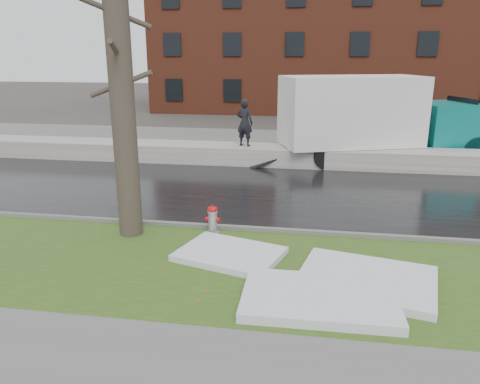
% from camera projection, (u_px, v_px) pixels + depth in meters
% --- Properties ---
extents(ground, '(120.00, 120.00, 0.00)m').
position_uv_depth(ground, '(244.00, 247.00, 11.09)').
color(ground, '#47423D').
rests_on(ground, ground).
extents(verge, '(60.00, 4.50, 0.04)m').
position_uv_depth(verge, '(235.00, 269.00, 9.90)').
color(verge, '#2C4517').
rests_on(verge, ground).
extents(road, '(60.00, 7.00, 0.03)m').
position_uv_depth(road, '(265.00, 193.00, 15.34)').
color(road, black).
rests_on(road, ground).
extents(parking_lot, '(60.00, 9.00, 0.03)m').
position_uv_depth(parking_lot, '(284.00, 145.00, 23.38)').
color(parking_lot, slate).
rests_on(parking_lot, ground).
extents(curb, '(60.00, 0.15, 0.14)m').
position_uv_depth(curb, '(250.00, 229.00, 12.02)').
color(curb, slate).
rests_on(curb, ground).
extents(snowbank, '(60.00, 1.60, 0.75)m').
position_uv_depth(snowbank, '(277.00, 155.00, 19.21)').
color(snowbank, beige).
rests_on(snowbank, ground).
extents(brick_building, '(26.00, 12.00, 10.00)m').
position_uv_depth(brick_building, '(326.00, 45.00, 37.72)').
color(brick_building, brown).
rests_on(brick_building, ground).
extents(bg_tree_left, '(1.40, 1.62, 6.50)m').
position_uv_depth(bg_tree_left, '(124.00, 69.00, 32.81)').
color(bg_tree_left, brown).
rests_on(bg_tree_left, ground).
extents(bg_tree_center, '(1.40, 1.62, 6.50)m').
position_uv_depth(bg_tree_center, '(219.00, 68.00, 35.66)').
color(bg_tree_center, brown).
rests_on(bg_tree_center, ground).
extents(fire_hydrant, '(0.38, 0.33, 0.77)m').
position_uv_depth(fire_hydrant, '(213.00, 219.00, 11.67)').
color(fire_hydrant, '#9C9DA3').
rests_on(fire_hydrant, verge).
extents(tree, '(1.49, 1.76, 7.19)m').
position_uv_depth(tree, '(121.00, 87.00, 10.81)').
color(tree, brown).
rests_on(tree, verge).
extents(box_truck, '(10.59, 5.30, 3.55)m').
position_uv_depth(box_truck, '(376.00, 117.00, 19.33)').
color(box_truck, black).
rests_on(box_truck, ground).
extents(worker, '(0.80, 0.65, 1.91)m').
position_uv_depth(worker, '(245.00, 123.00, 18.97)').
color(worker, black).
rests_on(worker, snowbank).
extents(snow_patch_near, '(2.98, 2.52, 0.16)m').
position_uv_depth(snow_patch_near, '(366.00, 280.00, 9.24)').
color(snow_patch_near, silver).
rests_on(snow_patch_near, verge).
extents(snow_patch_far, '(2.57, 2.17, 0.14)m').
position_uv_depth(snow_patch_far, '(230.00, 254.00, 10.45)').
color(snow_patch_far, silver).
rests_on(snow_patch_far, verge).
extents(snow_patch_side, '(2.83, 1.84, 0.18)m').
position_uv_depth(snow_patch_side, '(319.00, 299.00, 8.51)').
color(snow_patch_side, silver).
rests_on(snow_patch_side, verge).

